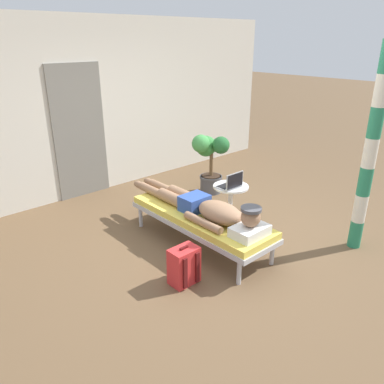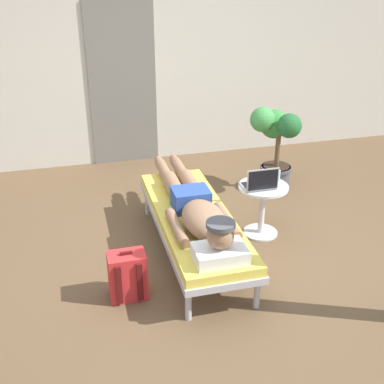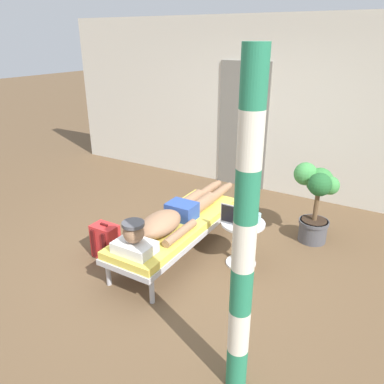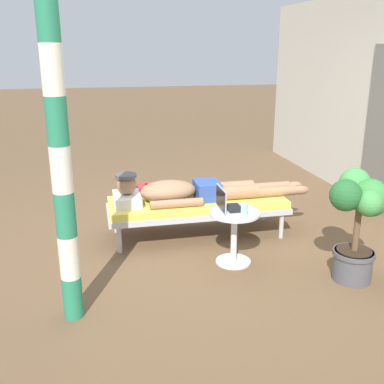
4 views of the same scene
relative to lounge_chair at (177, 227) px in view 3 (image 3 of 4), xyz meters
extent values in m
plane|color=brown|center=(0.14, -0.11, -0.35)|extent=(40.00, 40.00, 0.00)
cube|color=beige|center=(0.00, 2.54, 1.00)|extent=(7.60, 0.20, 2.70)
cube|color=slate|center=(-0.28, 2.43, 0.67)|extent=(0.84, 0.03, 2.04)
cylinder|color=#B7B7BC|center=(-0.28, 0.88, -0.21)|extent=(0.05, 0.05, 0.28)
cylinder|color=#B7B7BC|center=(0.28, 0.88, -0.21)|extent=(0.05, 0.05, 0.28)
cylinder|color=#B7B7BC|center=(-0.28, -0.88, -0.21)|extent=(0.05, 0.05, 0.28)
cylinder|color=#B7B7BC|center=(0.28, -0.88, -0.21)|extent=(0.05, 0.05, 0.28)
cube|color=#B7B7BC|center=(0.00, 0.00, -0.04)|extent=(0.65, 1.95, 0.06)
cube|color=#E5CC4C|center=(0.00, 0.00, 0.03)|extent=(0.63, 1.91, 0.08)
cube|color=white|center=(0.00, -0.76, 0.13)|extent=(0.40, 0.28, 0.11)
sphere|color=#997051|center=(0.00, -0.76, 0.29)|extent=(0.21, 0.21, 0.21)
cylinder|color=#4C4C51|center=(0.00, -0.76, 0.38)|extent=(0.22, 0.22, 0.03)
ellipsoid|color=#997051|center=(0.00, -0.32, 0.19)|extent=(0.35, 0.60, 0.23)
cylinder|color=#997051|center=(-0.22, -0.27, 0.12)|extent=(0.09, 0.55, 0.09)
cylinder|color=#997051|center=(0.22, -0.27, 0.12)|extent=(0.09, 0.55, 0.09)
cube|color=#2D4C9E|center=(0.00, 0.11, 0.17)|extent=(0.33, 0.26, 0.19)
cylinder|color=#997051|center=(-0.09, 0.45, 0.15)|extent=(0.15, 0.42, 0.15)
cylinder|color=#997051|center=(-0.09, 0.88, 0.13)|extent=(0.11, 0.44, 0.11)
ellipsoid|color=#997051|center=(-0.09, 1.17, 0.12)|extent=(0.09, 0.20, 0.10)
cylinder|color=#997051|center=(0.09, 0.45, 0.15)|extent=(0.15, 0.42, 0.15)
cylinder|color=#997051|center=(0.09, 0.88, 0.13)|extent=(0.11, 0.44, 0.11)
ellipsoid|color=#997051|center=(0.09, 1.17, 0.12)|extent=(0.09, 0.20, 0.10)
cylinder|color=silver|center=(0.74, 0.19, -0.34)|extent=(0.34, 0.34, 0.02)
cylinder|color=silver|center=(0.74, 0.19, -0.09)|extent=(0.06, 0.06, 0.48)
cylinder|color=silver|center=(0.74, 0.19, 0.16)|extent=(0.48, 0.48, 0.02)
cube|color=#A5A8AD|center=(0.68, 0.19, 0.19)|extent=(0.31, 0.22, 0.02)
cube|color=black|center=(0.68, 0.20, 0.20)|extent=(0.27, 0.15, 0.00)
cube|color=#A5A8AD|center=(0.68, 0.07, 0.30)|extent=(0.31, 0.01, 0.21)
cube|color=black|center=(0.68, 0.06, 0.30)|extent=(0.29, 0.00, 0.19)
cylinder|color=#99D8E5|center=(0.89, 0.23, 0.24)|extent=(0.06, 0.06, 0.13)
cube|color=red|center=(-0.68, -0.48, -0.15)|extent=(0.30, 0.20, 0.40)
cube|color=red|center=(-0.68, -0.36, -0.22)|extent=(0.23, 0.04, 0.18)
cube|color=#531212|center=(-0.76, -0.59, -0.15)|extent=(0.04, 0.02, 0.34)
cube|color=#531212|center=(-0.59, -0.59, -0.15)|extent=(0.04, 0.02, 0.34)
cube|color=#531212|center=(-0.68, -0.48, 0.07)|extent=(0.10, 0.02, 0.02)
cylinder|color=#4C4C51|center=(1.29, 1.13, -0.21)|extent=(0.34, 0.34, 0.28)
cylinder|color=#4C4C51|center=(1.29, 1.13, -0.09)|extent=(0.37, 0.37, 0.04)
cylinder|color=#332319|center=(1.29, 1.13, -0.06)|extent=(0.31, 0.31, 0.01)
cylinder|color=brown|center=(1.29, 1.13, 0.15)|extent=(0.06, 0.06, 0.43)
sphere|color=#429347|center=(1.41, 1.13, 0.43)|extent=(0.22, 0.22, 0.22)
sphere|color=#38843D|center=(1.27, 1.23, 0.42)|extent=(0.33, 0.33, 0.33)
sphere|color=#429347|center=(1.11, 1.18, 0.50)|extent=(0.28, 0.28, 0.28)
sphere|color=#23602D|center=(1.33, 0.96, 0.48)|extent=(0.27, 0.27, 0.27)
cylinder|color=#267F59|center=(1.36, -1.30, -0.18)|extent=(0.15, 0.15, 0.34)
cylinder|color=silver|center=(1.36, -1.30, 0.16)|extent=(0.15, 0.15, 0.34)
cylinder|color=#267F59|center=(1.36, -1.30, 0.50)|extent=(0.15, 0.15, 0.34)
cylinder|color=silver|center=(1.36, -1.30, 0.84)|extent=(0.15, 0.15, 0.34)
cylinder|color=#267F59|center=(1.36, -1.30, 1.18)|extent=(0.15, 0.15, 0.34)
cylinder|color=silver|center=(1.36, -1.30, 1.51)|extent=(0.15, 0.15, 0.34)
cylinder|color=#267F59|center=(1.36, -1.30, 1.85)|extent=(0.15, 0.15, 0.34)
camera|label=1|loc=(-2.86, -3.01, 2.04)|focal=35.72mm
camera|label=2|loc=(-1.02, -3.80, 2.21)|focal=46.80mm
camera|label=3|loc=(2.12, -3.21, 2.05)|focal=35.14mm
camera|label=4|loc=(4.57, -1.07, 1.66)|focal=42.62mm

